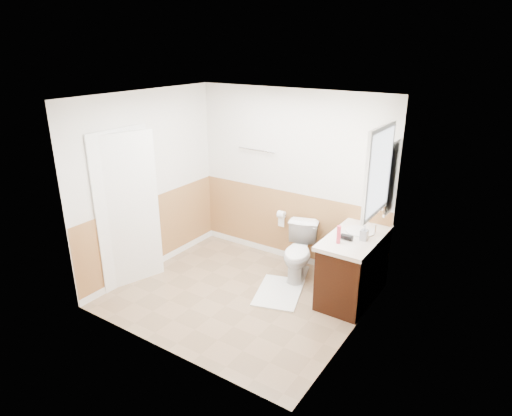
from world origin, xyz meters
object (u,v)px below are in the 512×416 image
Objects in this scene: vanity_cabinet at (353,269)px; soap_dispenser at (364,233)px; toilet at (299,252)px; lotion_bottle at (339,235)px; bath_mat at (279,292)px.

soap_dispenser is at bearing -25.82° from vanity_cabinet.
soap_dispenser reaches higher than toilet.
lotion_bottle is 1.16× the size of soap_dispenser.
lotion_bottle reaches higher than soap_dispenser.
vanity_cabinet is 5.81× the size of soap_dispenser.
lotion_bottle is at bearing 10.08° from bath_mat.
soap_dispenser is (0.12, -0.06, 0.54)m from vanity_cabinet.
lotion_bottle is at bearing -108.07° from vanity_cabinet.
toilet is 0.93× the size of bath_mat.
toilet is 3.91× the size of soap_dispenser.
soap_dispenser is at bearing 21.89° from bath_mat.
lotion_bottle is 0.33m from soap_dispenser.
vanity_cabinet is (0.81, -0.09, 0.03)m from toilet.
vanity_cabinet is 5.00× the size of lotion_bottle.
vanity_cabinet is 0.56m from soap_dispenser.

